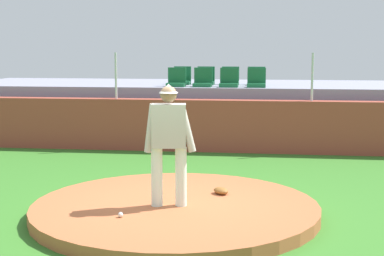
{
  "coord_description": "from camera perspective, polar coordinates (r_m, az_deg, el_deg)",
  "views": [
    {
      "loc": [
        1.38,
        -8.59,
        2.56
      ],
      "look_at": [
        0.0,
        1.98,
        1.08
      ],
      "focal_mm": 54.55,
      "sensor_mm": 36.0,
      "label": 1
    }
  ],
  "objects": [
    {
      "name": "stadium_chair_3",
      "position": [
        15.36,
        6.32,
        4.57
      ],
      "size": [
        0.48,
        0.44,
        0.5
      ],
      "rotation": [
        0.0,
        0.0,
        3.14
      ],
      "color": "#165C32",
      "rests_on": "bleacher_platform"
    },
    {
      "name": "baseball",
      "position": [
        8.36,
        -7.0,
        -8.42
      ],
      "size": [
        0.07,
        0.07,
        0.07
      ],
      "primitive_type": "sphere",
      "color": "white",
      "rests_on": "pitchers_mound"
    },
    {
      "name": "stadium_chair_0",
      "position": [
        15.55,
        -1.53,
        4.66
      ],
      "size": [
        0.48,
        0.44,
        0.5
      ],
      "rotation": [
        0.0,
        0.0,
        3.14
      ],
      "color": "#165C32",
      "rests_on": "bleacher_platform"
    },
    {
      "name": "stadium_chair_6",
      "position": [
        16.31,
        3.76,
        4.79
      ],
      "size": [
        0.48,
        0.44,
        0.5
      ],
      "rotation": [
        0.0,
        0.0,
        3.14
      ],
      "color": "#165C32",
      "rests_on": "bleacher_platform"
    },
    {
      "name": "pitcher",
      "position": [
        8.68,
        -2.29,
        -0.77
      ],
      "size": [
        0.79,
        0.34,
        1.84
      ],
      "rotation": [
        0.0,
        0.0,
        0.15
      ],
      "color": "white",
      "rests_on": "pitchers_mound"
    },
    {
      "name": "stadium_chair_4",
      "position": [
        16.45,
        -0.97,
        4.84
      ],
      "size": [
        0.48,
        0.44,
        0.5
      ],
      "rotation": [
        0.0,
        0.0,
        3.14
      ],
      "color": "#165C32",
      "rests_on": "bleacher_platform"
    },
    {
      "name": "stadium_chair_7",
      "position": [
        16.27,
        6.31,
        4.76
      ],
      "size": [
        0.48,
        0.44,
        0.5
      ],
      "rotation": [
        0.0,
        0.0,
        3.14
      ],
      "color": "#165C32",
      "rests_on": "bleacher_platform"
    },
    {
      "name": "ground_plane",
      "position": [
        9.07,
        -1.64,
        -8.51
      ],
      "size": [
        60.0,
        60.0,
        0.0
      ],
      "primitive_type": "plane",
      "color": "#347325"
    },
    {
      "name": "brick_barrier",
      "position": [
        14.44,
        1.89,
        0.24
      ],
      "size": [
        16.19,
        0.4,
        1.28
      ],
      "primitive_type": "cube",
      "color": "#994031",
      "rests_on": "ground_plane"
    },
    {
      "name": "bleacher_platform",
      "position": [
        17.02,
        2.75,
        1.82
      ],
      "size": [
        14.79,
        4.14,
        1.53
      ],
      "primitive_type": "cube",
      "color": "#898BA0",
      "rests_on": "ground_plane"
    },
    {
      "name": "fence_post_right",
      "position": [
        14.3,
        11.68,
        4.92
      ],
      "size": [
        0.06,
        0.06,
        1.15
      ],
      "primitive_type": "cylinder",
      "color": "silver",
      "rests_on": "brick_barrier"
    },
    {
      "name": "stadium_chair_2",
      "position": [
        15.37,
        3.64,
        4.61
      ],
      "size": [
        0.48,
        0.44,
        0.5
      ],
      "rotation": [
        0.0,
        0.0,
        3.14
      ],
      "color": "#165C32",
      "rests_on": "bleacher_platform"
    },
    {
      "name": "fence_post_left",
      "position": [
        14.75,
        -7.45,
        5.1
      ],
      "size": [
        0.06,
        0.06,
        1.15
      ],
      "primitive_type": "cylinder",
      "color": "silver",
      "rests_on": "brick_barrier"
    },
    {
      "name": "stadium_chair_1",
      "position": [
        15.47,
        1.07,
        4.64
      ],
      "size": [
        0.48,
        0.44,
        0.5
      ],
      "rotation": [
        0.0,
        0.0,
        3.14
      ],
      "color": "#165C32",
      "rests_on": "bleacher_platform"
    },
    {
      "name": "stadium_chair_5",
      "position": [
        16.36,
        1.36,
        4.82
      ],
      "size": [
        0.48,
        0.44,
        0.5
      ],
      "rotation": [
        0.0,
        0.0,
        3.14
      ],
      "color": "#165C32",
      "rests_on": "bleacher_platform"
    },
    {
      "name": "pitchers_mound",
      "position": [
        9.04,
        -1.64,
        -7.95
      ],
      "size": [
        4.4,
        4.4,
        0.18
      ],
      "primitive_type": "cylinder",
      "color": "#AE5E37",
      "rests_on": "ground_plane"
    },
    {
      "name": "fielding_glove",
      "position": [
        9.58,
        2.84,
        -6.15
      ],
      "size": [
        0.34,
        0.36,
        0.11
      ],
      "primitive_type": "ellipsoid",
      "rotation": [
        0.0,
        0.0,
        5.37
      ],
      "color": "brown",
      "rests_on": "pitchers_mound"
    }
  ]
}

